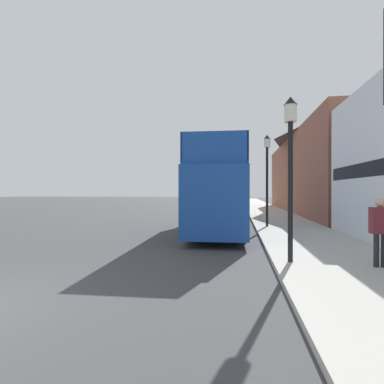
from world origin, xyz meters
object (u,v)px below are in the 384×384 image
tour_bus (219,194)px  lamp_post_second (267,163)px  parked_car_ahead_of_bus (234,208)px  lamp_post_nearest (290,147)px  pedestrian_third (380,226)px

tour_bus → lamp_post_second: 3.20m
tour_bus → parked_car_ahead_of_bus: 7.46m
parked_car_ahead_of_bus → lamp_post_nearest: (1.62, -14.16, 2.46)m
parked_car_ahead_of_bus → tour_bus: bearing=-93.3°
tour_bus → pedestrian_third: 8.36m
parked_car_ahead_of_bus → lamp_post_second: (1.80, -6.11, 2.75)m
tour_bus → pedestrian_third: (4.41, -7.06, -0.72)m
tour_bus → pedestrian_third: bearing=-59.6°
pedestrian_third → lamp_post_nearest: bearing=173.4°
pedestrian_third → lamp_post_nearest: size_ratio=0.39×
pedestrian_third → parked_car_ahead_of_bus: bearing=104.5°
parked_car_ahead_of_bus → lamp_post_second: 6.94m
tour_bus → parked_car_ahead_of_bus: bearing=83.0°
lamp_post_nearest → tour_bus: bearing=108.8°
parked_car_ahead_of_bus → lamp_post_second: lamp_post_second is taller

